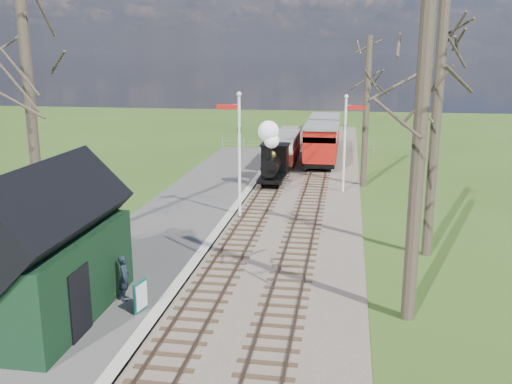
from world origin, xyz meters
TOP-DOWN VIEW (x-y plane):
  - distant_hills at (1.40, 64.38)m, footprint 114.40×48.00m
  - ballast_bed at (1.30, 22.00)m, footprint 8.00×60.00m
  - track_near at (0.00, 22.00)m, footprint 1.60×60.00m
  - track_far at (2.60, 22.00)m, footprint 1.60×60.00m
  - platform at (-3.50, 14.00)m, footprint 5.00×44.00m
  - coping_strip at (-1.20, 14.00)m, footprint 0.40×44.00m
  - station_shed at (-4.30, 4.00)m, footprint 3.25×6.30m
  - semaphore_near at (-0.77, 16.00)m, footprint 1.22×0.24m
  - semaphore_far at (4.37, 22.00)m, footprint 1.22×0.24m
  - bare_trees at (1.33, 10.10)m, footprint 15.51×22.39m
  - fence_line at (0.30, 36.00)m, footprint 12.60×0.08m
  - locomotive at (-0.01, 23.14)m, footprint 1.59×3.71m
  - coach at (0.00, 29.19)m, footprint 1.86×6.37m
  - red_carriage_a at (2.60, 29.76)m, footprint 2.35×5.82m
  - red_carriage_b at (2.60, 35.26)m, footprint 2.35×5.82m
  - sign_board at (-1.68, 4.76)m, footprint 0.22×0.69m
  - bench at (-3.34, 4.87)m, footprint 0.94×1.47m
  - person at (-2.50, 5.50)m, footprint 0.48×0.62m

SIDE VIEW (x-z plane):
  - distant_hills at x=1.40m, z-range -27.22..-5.20m
  - ballast_bed at x=1.30m, z-range 0.00..0.10m
  - track_near at x=0.00m, z-range 0.02..0.17m
  - track_far at x=2.60m, z-range 0.02..0.17m
  - platform at x=-3.50m, z-range 0.00..0.20m
  - coping_strip at x=-1.20m, z-range 0.00..0.21m
  - fence_line at x=0.30m, z-range 0.05..1.05m
  - bench at x=-3.34m, z-range 0.17..0.99m
  - sign_board at x=-1.68m, z-range 0.20..1.21m
  - person at x=-2.50m, z-range 0.20..1.71m
  - coach at x=0.00m, z-range 0.39..2.34m
  - red_carriage_a at x=2.60m, z-range 0.44..2.91m
  - red_carriage_b at x=2.60m, z-range 0.44..2.91m
  - locomotive at x=-0.01m, z-range -0.13..3.85m
  - station_shed at x=-4.30m, z-range -0.12..4.66m
  - semaphore_far at x=4.37m, z-range 0.49..6.21m
  - semaphore_near at x=-0.77m, z-range 0.51..6.73m
  - bare_trees at x=1.33m, z-range -0.79..11.21m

